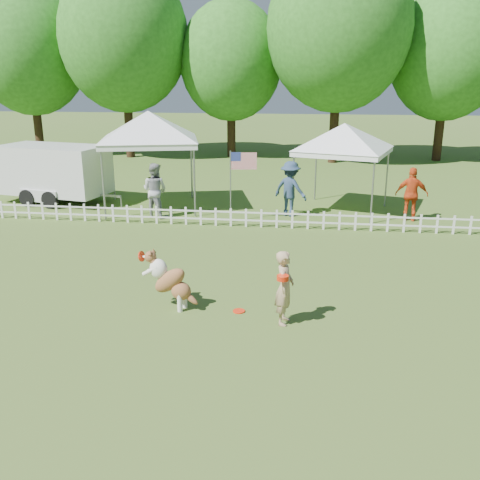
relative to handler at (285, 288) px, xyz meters
The scene contains 17 objects.
ground 1.54m from the handler, behind, with size 120.00×120.00×0.00m, color #3E621F.
picket_fence 7.06m from the handler, 100.98° to the left, with size 22.00×0.08×0.60m, color silver, non-canonical shape.
handler is the anchor object (origin of this frame).
dog 2.45m from the handler, behind, with size 1.19×0.40×1.23m, color brown, non-canonical shape.
frisbee_on_turf 1.28m from the handler, 157.26° to the left, with size 0.26×0.26×0.02m, color red.
canopy_tent_left 10.64m from the handler, 120.53° to the left, with size 3.34×3.34×3.45m, color white, non-canonical shape.
canopy_tent_right 9.70m from the handler, 80.72° to the left, with size 2.97×2.97×3.07m, color white, non-canonical shape.
cargo_trailer 13.42m from the handler, 134.37° to the left, with size 5.06×2.22×2.22m, color silver, non-canonical shape.
flag_pole 7.77m from the handler, 106.28° to the left, with size 0.92×0.10×2.39m, color gray, non-canonical shape.
spectator_a 9.16m from the handler, 122.02° to the left, with size 0.92×0.72×1.89m, color #9B9CA1.
spectator_b 8.56m from the handler, 91.60° to the left, with size 1.24×0.71×1.92m, color navy.
spectator_c 9.25m from the handler, 65.51° to the left, with size 1.06×0.44×1.82m, color #D14318.
tree_far_left 27.75m from the handler, 126.71° to the left, with size 6.60×6.60×11.00m, color #29641C, non-canonical shape.
tree_left 24.36m from the handler, 115.78° to the left, with size 7.40×7.40×12.00m, color #29641C, non-canonical shape.
tree_center_left 23.21m from the handler, 100.96° to the left, with size 6.00×6.00×9.80m, color #29641C, non-canonical shape.
tree_center_right 21.71m from the handler, 85.47° to the left, with size 7.60×7.60×12.60m, color #29641C, non-canonical shape.
tree_right 24.10m from the handler, 71.14° to the left, with size 6.20×6.20×10.40m, color #29641C, non-canonical shape.
Camera 1 is at (1.74, -9.68, 4.75)m, focal length 40.00 mm.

